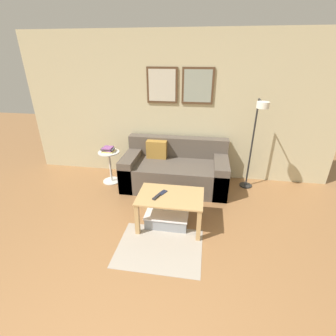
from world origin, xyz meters
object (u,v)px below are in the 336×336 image
Objects in this scene: remote_control at (157,197)px; couch at (175,170)px; side_table at (110,164)px; floor_lamp at (256,132)px; cell_phone at (163,192)px; book_stack at (108,150)px; coffee_table at (170,201)px; storage_bin at (167,218)px.

couch is at bearing 107.78° from remote_control.
side_table is at bearing 155.48° from remote_control.
couch is 1.50m from floor_lamp.
cell_phone is (-1.30, -1.05, -0.60)m from floor_lamp.
floor_lamp reaches higher than cell_phone.
remote_control is (1.12, -1.17, -0.15)m from book_stack.
coffee_table is at bearing -40.28° from side_table.
side_table is (-1.27, 1.08, -0.02)m from coffee_table.
floor_lamp is at bearing -1.75° from couch.
side_table is (-2.46, -0.02, -0.72)m from floor_lamp.
book_stack is (-1.29, 1.09, 0.26)m from coffee_table.
cell_phone is (1.17, -1.04, -0.16)m from book_stack.
coffee_table is 6.25× the size of cell_phone.
floor_lamp is at bearing 41.58° from storage_bin.
book_stack is at bearing 138.78° from storage_bin.
coffee_table is 0.56× the size of floor_lamp.
storage_bin is 3.95× the size of remote_control.
cell_phone is at bearing -41.45° from side_table.
cell_phone is (1.16, -1.03, 0.12)m from side_table.
floor_lamp is (1.27, -0.04, 0.79)m from couch.
coffee_table is at bearing -85.66° from couch.
remote_control is at bearing -46.36° from side_table.
floor_lamp is 2.62× the size of side_table.
storage_bin is at bearing 174.23° from coffee_table.
couch is 1.23m from remote_control.
side_table reaches higher than remote_control.
cell_phone is at bearing -41.43° from book_stack.
floor_lamp is 10.39× the size of remote_control.
side_table is at bearing 164.85° from cell_phone.
storage_bin is 2.53× the size of book_stack.
coffee_table is 0.29m from storage_bin.
book_stack is (-2.48, -0.01, -0.44)m from floor_lamp.
book_stack is at bearing -177.64° from couch.
side_table is 2.54× the size of book_stack.
coffee_table is 5.83× the size of remote_control.
couch is at bearing 114.88° from cell_phone.
side_table is 3.96× the size of remote_control.
book_stack reaches higher than coffee_table.
coffee_table is 0.16m from cell_phone.
book_stack is 1.57m from cell_phone.
remote_control reaches higher than coffee_table.
couch is at bearing 2.36° from book_stack.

